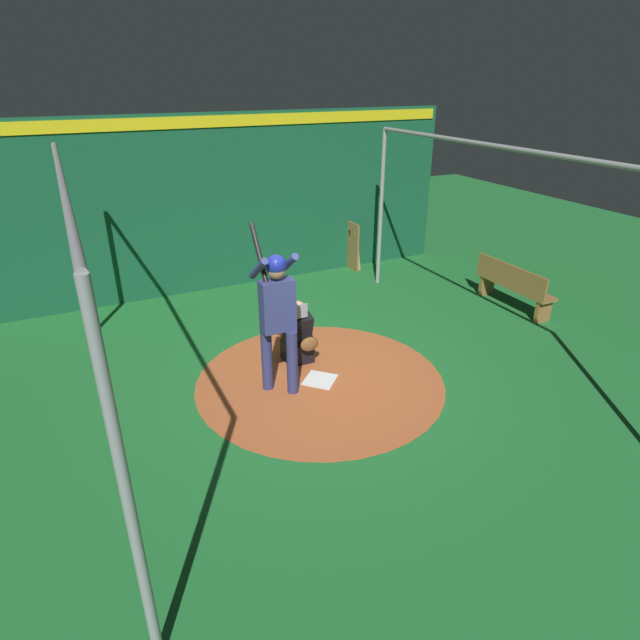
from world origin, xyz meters
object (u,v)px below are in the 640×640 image
batter (277,310)px  catcher (298,338)px  bat_rack (352,247)px  home_plate (320,380)px  bench (513,285)px

batter → catcher: bearing=138.1°
batter → bat_rack: size_ratio=2.15×
catcher → bat_rack: 4.34m
home_plate → batter: bearing=-93.2°
batter → bat_rack: batter is taller
home_plate → batter: batter is taller
bat_rack → bench: 3.58m
home_plate → catcher: size_ratio=0.42×
batter → bat_rack: 5.21m
batter → bench: size_ratio=1.36×
batter → catcher: 1.16m
home_plate → catcher: catcher is taller
catcher → bench: catcher is taller
bat_rack → batter: bearing=-40.1°
home_plate → bench: bearing=100.2°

